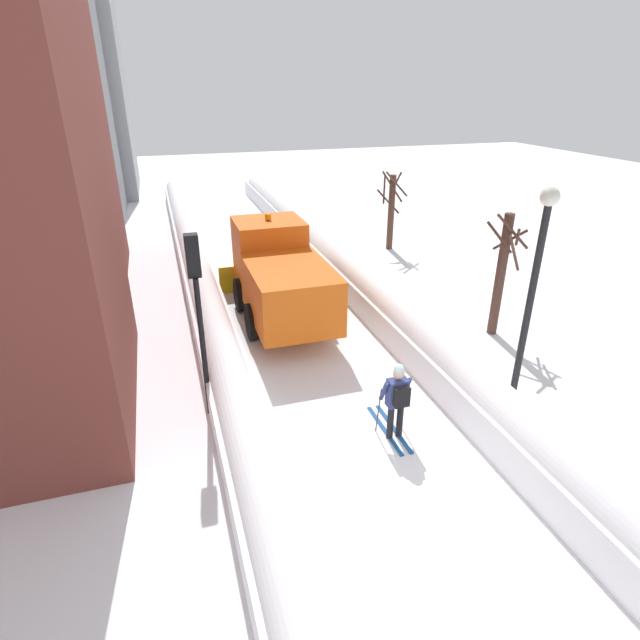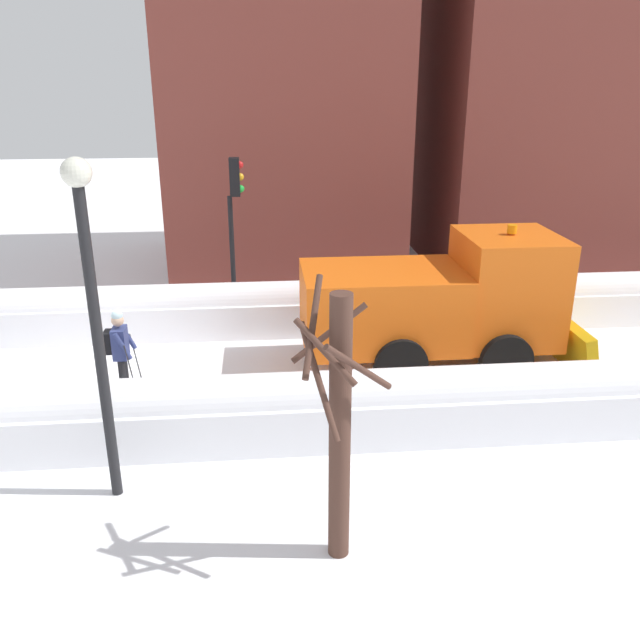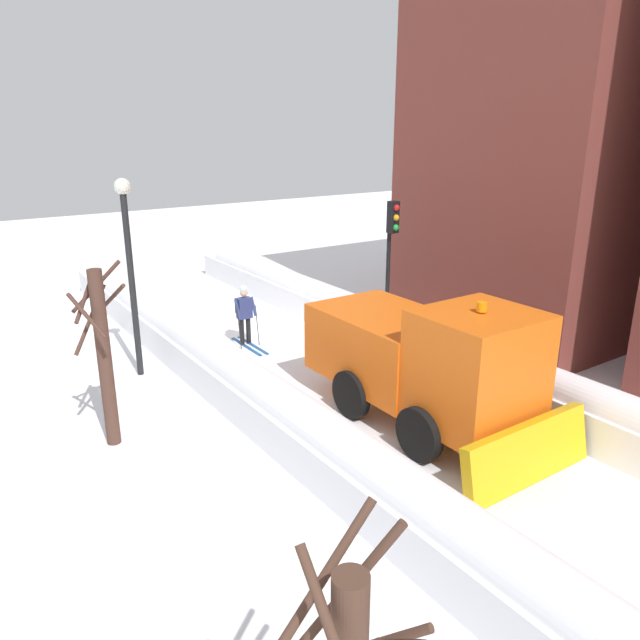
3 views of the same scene
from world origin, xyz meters
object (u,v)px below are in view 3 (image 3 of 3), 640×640
object	(u,v)px
traffic_light_pole	(391,245)
street_lamp	(129,254)
skier	(244,312)
plow_truck	(426,360)
bare_tree_near	(103,353)

from	to	relation	value
traffic_light_pole	street_lamp	bearing A→B (deg)	-13.69
traffic_light_pole	skier	bearing A→B (deg)	-30.79
plow_truck	bare_tree_near	distance (m)	6.64
plow_truck	traffic_light_pole	distance (m)	5.48
skier	bare_tree_near	size ratio (longest dim) A/B	0.48
traffic_light_pole	street_lamp	size ratio (longest dim) A/B	0.83
plow_truck	bare_tree_near	size ratio (longest dim) A/B	1.59
plow_truck	bare_tree_near	world-z (taller)	bare_tree_near
skier	plow_truck	bearing A→B (deg)	97.76
street_lamp	traffic_light_pole	bearing A→B (deg)	166.31
plow_truck	bare_tree_near	bearing A→B (deg)	-26.69
skier	traffic_light_pole	size ratio (longest dim) A/B	0.43
street_lamp	bare_tree_near	xyz separation A→B (m)	(1.64, 3.22, -1.25)
skier	traffic_light_pole	xyz separation A→B (m)	(-3.70, 2.21, 1.97)
plow_truck	street_lamp	distance (m)	7.72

